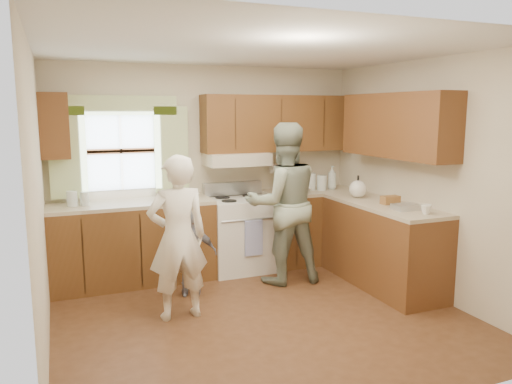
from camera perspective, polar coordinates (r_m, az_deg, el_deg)
name	(u,v)px	position (r m, az deg, el deg)	size (l,w,h in m)	color
room	(262,188)	(4.61, 0.71, 0.41)	(3.80, 3.80, 3.80)	#492A16
kitchen_fixtures	(275,207)	(5.89, 2.18, -1.70)	(3.80, 2.25, 2.15)	#45270E
stove	(240,233)	(6.18, -1.88, -4.71)	(0.76, 0.67, 1.07)	silver
woman_left	(178,238)	(4.75, -8.93, -5.18)	(0.57, 0.38, 1.57)	white
woman_right	(283,204)	(5.68, 3.15, -1.34)	(0.89, 0.69, 1.83)	#26432D
child	(191,254)	(5.37, -7.40, -7.01)	(0.54, 0.23, 0.92)	gray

